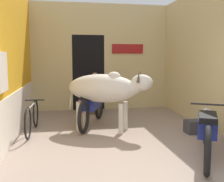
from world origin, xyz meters
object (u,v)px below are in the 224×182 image
crate (196,127)px  shopkeeper_seated (95,92)px  motorcycle_far (92,106)px  cow (106,89)px  motorcycle_near (207,130)px  plastic_stool (83,106)px  bicycle (32,117)px

crate → shopkeeper_seated: bearing=127.7°
motorcycle_far → crate: 2.42m
cow → shopkeeper_seated: size_ratio=1.60×
crate → motorcycle_near: bearing=-111.4°
shopkeeper_seated → crate: bearing=-52.3°
motorcycle_far → plastic_stool: 1.47m
plastic_stool → crate: 3.38m
shopkeeper_seated → crate: (1.92, -2.48, -0.48)m
shopkeeper_seated → crate: 3.18m
plastic_stool → motorcycle_near: bearing=-65.7°
bicycle → motorcycle_far: bearing=16.7°
cow → motorcycle_far: bearing=117.3°
motorcycle_far → shopkeeper_seated: size_ratio=1.67×
motorcycle_far → motorcycle_near: bearing=-56.1°
cow → crate: bearing=-16.6°
bicycle → shopkeeper_seated: 2.44m
plastic_stool → cow: bearing=-79.0°
crate → cow: bearing=163.4°
bicycle → cow: bearing=-3.2°
cow → shopkeeper_seated: bearing=90.7°
motorcycle_far → bicycle: 1.42m
bicycle → plastic_stool: 2.23m
plastic_stool → shopkeeper_seated: bearing=-4.2°
motorcycle_far → crate: size_ratio=4.60×
motorcycle_near → bicycle: bearing=146.0°
plastic_stool → crate: size_ratio=0.91×
motorcycle_near → bicycle: size_ratio=1.14×
motorcycle_far → bicycle: bearing=-163.3°
shopkeeper_seated → motorcycle_far: bearing=-99.2°
bicycle → crate: 3.57m
bicycle → plastic_stool: bearing=56.3°
motorcycle_far → shopkeeper_seated: bearing=80.8°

